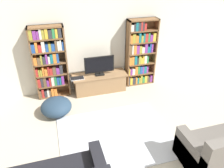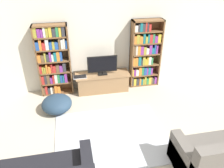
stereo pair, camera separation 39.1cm
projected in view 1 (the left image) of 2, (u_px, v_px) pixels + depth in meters
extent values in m
cube|color=silver|center=(100.00, 42.00, 5.78)|extent=(8.80, 0.06, 2.60)
cube|color=brown|center=(34.00, 65.00, 5.37)|extent=(0.04, 0.30, 1.87)
cube|color=brown|center=(66.00, 61.00, 5.56)|extent=(0.04, 0.30, 1.87)
cube|color=brown|center=(50.00, 61.00, 5.57)|extent=(0.83, 0.04, 1.87)
cube|color=brown|center=(45.00, 27.00, 5.01)|extent=(0.83, 0.30, 0.04)
cube|color=brown|center=(55.00, 94.00, 5.92)|extent=(0.79, 0.30, 0.04)
cube|color=brown|center=(41.00, 93.00, 5.76)|extent=(0.04, 0.24, 0.20)
cube|color=#B72D28|center=(43.00, 92.00, 5.77)|extent=(0.06, 0.24, 0.24)
cube|color=#333338|center=(46.00, 93.00, 5.80)|extent=(0.06, 0.24, 0.16)
cube|color=silver|center=(48.00, 92.00, 5.81)|extent=(0.05, 0.24, 0.18)
cube|color=brown|center=(50.00, 92.00, 5.83)|extent=(0.04, 0.24, 0.17)
cube|color=orange|center=(53.00, 91.00, 5.83)|extent=(0.07, 0.24, 0.22)
cube|color=orange|center=(56.00, 91.00, 5.86)|extent=(0.08, 0.24, 0.19)
cube|color=brown|center=(54.00, 84.00, 5.76)|extent=(0.79, 0.30, 0.04)
cube|color=#B72D28|center=(39.00, 82.00, 5.60)|extent=(0.07, 0.24, 0.23)
cube|color=#333338|center=(42.00, 81.00, 5.61)|extent=(0.06, 0.24, 0.25)
cube|color=brown|center=(45.00, 81.00, 5.63)|extent=(0.07, 0.24, 0.25)
cube|color=#7F338C|center=(48.00, 82.00, 5.67)|extent=(0.06, 0.24, 0.17)
cube|color=#B72D28|center=(50.00, 80.00, 5.67)|extent=(0.05, 0.24, 0.23)
cube|color=silver|center=(53.00, 80.00, 5.68)|extent=(0.07, 0.24, 0.25)
cube|color=#2D7F47|center=(55.00, 79.00, 5.70)|extent=(0.06, 0.24, 0.25)
cube|color=#234C99|center=(58.00, 80.00, 5.72)|extent=(0.06, 0.24, 0.21)
cube|color=#196B75|center=(60.00, 79.00, 5.74)|extent=(0.04, 0.24, 0.21)
cube|color=#7F338C|center=(62.00, 78.00, 5.74)|extent=(0.07, 0.24, 0.25)
cube|color=brown|center=(52.00, 74.00, 5.61)|extent=(0.79, 0.30, 0.04)
cube|color=#B72D28|center=(37.00, 72.00, 5.46)|extent=(0.05, 0.24, 0.19)
cube|color=#9E9333|center=(39.00, 72.00, 5.47)|extent=(0.04, 0.24, 0.16)
cube|color=#9E9333|center=(41.00, 72.00, 5.49)|extent=(0.05, 0.24, 0.16)
cube|color=orange|center=(43.00, 70.00, 5.48)|extent=(0.04, 0.24, 0.23)
cube|color=orange|center=(46.00, 71.00, 5.51)|extent=(0.07, 0.24, 0.17)
cube|color=#B72D28|center=(48.00, 70.00, 5.51)|extent=(0.04, 0.24, 0.22)
cube|color=#B72D28|center=(51.00, 70.00, 5.54)|extent=(0.07, 0.24, 0.17)
cube|color=brown|center=(54.00, 70.00, 5.56)|extent=(0.08, 0.24, 0.19)
cube|color=#7F338C|center=(58.00, 70.00, 5.58)|extent=(0.08, 0.24, 0.17)
cube|color=#333338|center=(61.00, 68.00, 5.59)|extent=(0.08, 0.24, 0.24)
cube|color=brown|center=(50.00, 63.00, 5.45)|extent=(0.79, 0.30, 0.04)
cube|color=orange|center=(35.00, 60.00, 5.31)|extent=(0.07, 0.24, 0.18)
cube|color=brown|center=(39.00, 60.00, 5.33)|extent=(0.07, 0.24, 0.18)
cube|color=#9E9333|center=(41.00, 59.00, 5.33)|extent=(0.04, 0.24, 0.23)
cube|color=#333338|center=(44.00, 59.00, 5.35)|extent=(0.07, 0.24, 0.19)
cube|color=#7F338C|center=(46.00, 58.00, 5.35)|extent=(0.05, 0.24, 0.26)
cube|color=silver|center=(49.00, 59.00, 5.38)|extent=(0.05, 0.24, 0.18)
cube|color=#196B75|center=(51.00, 58.00, 5.39)|extent=(0.07, 0.24, 0.23)
cube|color=orange|center=(54.00, 57.00, 5.40)|extent=(0.08, 0.24, 0.24)
cube|color=#234C99|center=(57.00, 57.00, 5.42)|extent=(0.05, 0.24, 0.24)
cube|color=brown|center=(48.00, 51.00, 5.30)|extent=(0.79, 0.30, 0.04)
cube|color=#234C99|center=(33.00, 48.00, 5.15)|extent=(0.08, 0.24, 0.20)
cube|color=orange|center=(36.00, 46.00, 5.15)|extent=(0.06, 0.24, 0.26)
cube|color=#B72D28|center=(40.00, 48.00, 5.19)|extent=(0.08, 0.24, 0.17)
cube|color=silver|center=(43.00, 46.00, 5.19)|extent=(0.08, 0.24, 0.26)
cube|color=#234C99|center=(47.00, 47.00, 5.23)|extent=(0.06, 0.24, 0.18)
cube|color=#9E9333|center=(50.00, 46.00, 5.24)|extent=(0.06, 0.24, 0.18)
cube|color=#234C99|center=(53.00, 46.00, 5.26)|extent=(0.08, 0.24, 0.18)
cube|color=brown|center=(56.00, 44.00, 5.26)|extent=(0.05, 0.24, 0.26)
cube|color=silver|center=(58.00, 45.00, 5.28)|extent=(0.05, 0.24, 0.23)
cube|color=silver|center=(60.00, 44.00, 5.29)|extent=(0.04, 0.24, 0.26)
cube|color=#234C99|center=(62.00, 45.00, 5.31)|extent=(0.04, 0.24, 0.21)
cube|color=brown|center=(47.00, 38.00, 5.15)|extent=(0.79, 0.30, 0.04)
cube|color=#9E9333|center=(30.00, 34.00, 4.98)|extent=(0.08, 0.24, 0.24)
cube|color=#7F338C|center=(34.00, 34.00, 5.01)|extent=(0.08, 0.24, 0.21)
cube|color=#7F338C|center=(37.00, 34.00, 5.03)|extent=(0.05, 0.24, 0.19)
cube|color=silver|center=(40.00, 33.00, 5.03)|extent=(0.05, 0.24, 0.25)
cube|color=#9E9333|center=(43.00, 33.00, 5.05)|extent=(0.06, 0.24, 0.22)
cube|color=gold|center=(46.00, 32.00, 5.06)|extent=(0.07, 0.24, 0.25)
cube|color=#333338|center=(50.00, 33.00, 5.10)|extent=(0.08, 0.24, 0.21)
cube|color=#2D7F47|center=(53.00, 32.00, 5.11)|extent=(0.06, 0.24, 0.24)
cube|color=gold|center=(56.00, 32.00, 5.13)|extent=(0.06, 0.24, 0.22)
cube|color=#333338|center=(59.00, 32.00, 5.14)|extent=(0.08, 0.24, 0.24)
cube|color=brown|center=(128.00, 55.00, 5.96)|extent=(0.04, 0.30, 1.87)
cube|color=brown|center=(154.00, 52.00, 6.16)|extent=(0.04, 0.30, 1.87)
cube|color=brown|center=(139.00, 51.00, 6.17)|extent=(0.83, 0.04, 1.87)
cube|color=brown|center=(143.00, 20.00, 5.60)|extent=(0.83, 0.30, 0.04)
cube|color=brown|center=(139.00, 82.00, 6.51)|extent=(0.79, 0.30, 0.04)
cube|color=#333338|center=(128.00, 80.00, 6.34)|extent=(0.04, 0.24, 0.24)
cube|color=gold|center=(130.00, 80.00, 6.37)|extent=(0.07, 0.24, 0.20)
cube|color=#333338|center=(133.00, 80.00, 6.39)|extent=(0.08, 0.24, 0.20)
cube|color=orange|center=(135.00, 79.00, 6.41)|extent=(0.05, 0.24, 0.20)
cube|color=#196B75|center=(137.00, 79.00, 6.43)|extent=(0.05, 0.24, 0.17)
cube|color=#9E9333|center=(138.00, 79.00, 6.44)|extent=(0.04, 0.24, 0.18)
cube|color=#9E9333|center=(140.00, 78.00, 6.44)|extent=(0.05, 0.24, 0.24)
cube|color=#2D7F47|center=(142.00, 78.00, 6.47)|extent=(0.06, 0.24, 0.18)
cube|color=gold|center=(144.00, 78.00, 6.48)|extent=(0.07, 0.24, 0.21)
cube|color=brown|center=(146.00, 78.00, 6.50)|extent=(0.04, 0.24, 0.20)
cube|color=#333338|center=(148.00, 78.00, 6.52)|extent=(0.05, 0.24, 0.17)
cube|color=#7F338C|center=(150.00, 77.00, 6.52)|extent=(0.06, 0.24, 0.20)
cube|color=brown|center=(140.00, 73.00, 6.36)|extent=(0.79, 0.30, 0.04)
cube|color=gold|center=(128.00, 71.00, 6.20)|extent=(0.04, 0.24, 0.19)
cube|color=#7F338C|center=(130.00, 71.00, 6.22)|extent=(0.06, 0.24, 0.17)
cube|color=silver|center=(132.00, 70.00, 6.24)|extent=(0.08, 0.24, 0.18)
cube|color=orange|center=(135.00, 69.00, 6.24)|extent=(0.07, 0.24, 0.23)
cube|color=#2D7F47|center=(137.00, 69.00, 6.26)|extent=(0.06, 0.24, 0.23)
cube|color=#234C99|center=(140.00, 69.00, 6.28)|extent=(0.07, 0.24, 0.21)
cube|color=#7F338C|center=(142.00, 69.00, 6.30)|extent=(0.04, 0.24, 0.20)
cube|color=#196B75|center=(144.00, 68.00, 6.31)|extent=(0.07, 0.24, 0.21)
cube|color=#7F338C|center=(146.00, 68.00, 6.33)|extent=(0.05, 0.24, 0.19)
cube|color=brown|center=(140.00, 63.00, 6.20)|extent=(0.79, 0.30, 0.04)
cube|color=orange|center=(129.00, 60.00, 6.04)|extent=(0.08, 0.24, 0.22)
cube|color=orange|center=(132.00, 60.00, 6.06)|extent=(0.06, 0.24, 0.24)
cube|color=#196B75|center=(134.00, 59.00, 6.08)|extent=(0.08, 0.24, 0.25)
cube|color=#333338|center=(136.00, 60.00, 6.11)|extent=(0.04, 0.24, 0.18)
cube|color=#9E9333|center=(138.00, 59.00, 6.11)|extent=(0.07, 0.24, 0.23)
cube|color=gold|center=(140.00, 60.00, 6.14)|extent=(0.05, 0.24, 0.17)
cube|color=gold|center=(142.00, 59.00, 6.14)|extent=(0.04, 0.24, 0.21)
cube|color=silver|center=(144.00, 58.00, 6.15)|extent=(0.07, 0.24, 0.22)
cube|color=#2D7F47|center=(146.00, 59.00, 6.18)|extent=(0.04, 0.24, 0.20)
cube|color=brown|center=(141.00, 52.00, 6.05)|extent=(0.79, 0.30, 0.04)
cube|color=brown|center=(130.00, 49.00, 5.88)|extent=(0.06, 0.24, 0.25)
cube|color=silver|center=(132.00, 49.00, 5.89)|extent=(0.04, 0.24, 0.26)
cube|color=orange|center=(134.00, 49.00, 5.91)|extent=(0.08, 0.24, 0.25)
cube|color=#7F338C|center=(137.00, 49.00, 5.94)|extent=(0.08, 0.24, 0.23)
cube|color=#9E9333|center=(139.00, 49.00, 5.96)|extent=(0.07, 0.24, 0.21)
cube|color=silver|center=(142.00, 49.00, 5.99)|extent=(0.07, 0.24, 0.17)
cube|color=#7F338C|center=(145.00, 47.00, 5.99)|extent=(0.08, 0.24, 0.26)
cube|color=#196B75|center=(147.00, 49.00, 6.03)|extent=(0.06, 0.24, 0.17)
cube|color=#234C99|center=(149.00, 47.00, 6.02)|extent=(0.04, 0.24, 0.26)
cube|color=#7F338C|center=(151.00, 47.00, 6.04)|extent=(0.05, 0.24, 0.23)
cube|color=brown|center=(142.00, 42.00, 5.90)|extent=(0.79, 0.30, 0.04)
cube|color=orange|center=(130.00, 39.00, 5.74)|extent=(0.06, 0.24, 0.21)
cube|color=#9E9333|center=(133.00, 38.00, 5.75)|extent=(0.08, 0.24, 0.24)
cube|color=orange|center=(136.00, 38.00, 5.78)|extent=(0.08, 0.24, 0.19)
cube|color=#196B75|center=(139.00, 37.00, 5.79)|extent=(0.06, 0.24, 0.25)
cube|color=#9E9333|center=(141.00, 38.00, 5.82)|extent=(0.06, 0.24, 0.18)
cube|color=#196B75|center=(143.00, 37.00, 5.82)|extent=(0.05, 0.24, 0.23)
cube|color=#B72D28|center=(145.00, 37.00, 5.84)|extent=(0.08, 0.24, 0.22)
cube|color=#2D7F47|center=(147.00, 36.00, 5.85)|extent=(0.05, 0.24, 0.23)
cube|color=#7F338C|center=(150.00, 37.00, 5.89)|extent=(0.08, 0.24, 0.17)
cube|color=gold|center=(153.00, 36.00, 5.90)|extent=(0.08, 0.24, 0.22)
cube|color=brown|center=(143.00, 30.00, 5.74)|extent=(0.79, 0.30, 0.04)
cube|color=silver|center=(131.00, 27.00, 5.60)|extent=(0.08, 0.24, 0.17)
cube|color=#333338|center=(134.00, 27.00, 5.61)|extent=(0.04, 0.24, 0.20)
cube|color=#196B75|center=(136.00, 26.00, 5.61)|extent=(0.07, 0.24, 0.22)
cube|color=#333338|center=(138.00, 26.00, 5.63)|extent=(0.07, 0.24, 0.21)
cube|color=#B72D28|center=(140.00, 25.00, 5.64)|extent=(0.04, 0.24, 0.24)
cube|color=#333338|center=(142.00, 25.00, 5.66)|extent=(0.04, 0.24, 0.23)
cube|color=#B72D28|center=(144.00, 26.00, 5.68)|extent=(0.06, 0.24, 0.18)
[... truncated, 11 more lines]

